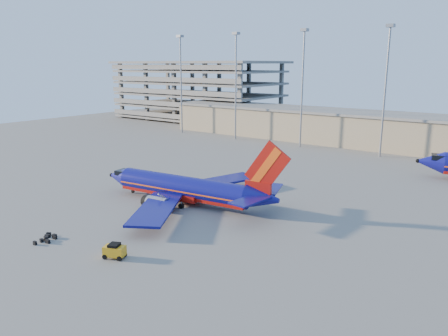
{
  "coord_description": "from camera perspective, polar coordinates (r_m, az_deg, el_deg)",
  "views": [
    {
      "loc": [
        44.63,
        -52.37,
        20.35
      ],
      "look_at": [
        3.53,
        2.56,
        4.0
      ],
      "focal_mm": 35.0,
      "sensor_mm": 36.0,
      "label": 1
    }
  ],
  "objects": [
    {
      "name": "light_mast_row",
      "position": [
        106.09,
        15.17,
        11.44
      ],
      "size": [
        101.6,
        1.6,
        28.65
      ],
      "color": "gray",
      "rests_on": "ground"
    },
    {
      "name": "baggage_tug",
      "position": [
        49.12,
        -14.12,
        -10.41
      ],
      "size": [
        2.64,
        2.16,
        1.64
      ],
      "rotation": [
        0.0,
        0.0,
        0.41
      ],
      "color": "orange",
      "rests_on": "ground"
    },
    {
      "name": "luggage_pile",
      "position": [
        56.51,
        -22.07,
        -8.5
      ],
      "size": [
        2.67,
        2.96,
        0.52
      ],
      "color": "black",
      "rests_on": "ground"
    },
    {
      "name": "parking_garage",
      "position": [
        165.61,
        -3.39,
        10.4
      ],
      "size": [
        62.0,
        32.0,
        21.4
      ],
      "color": "slate",
      "rests_on": "ground"
    },
    {
      "name": "aircraft_main",
      "position": [
        65.27,
        -4.86,
        -2.7
      ],
      "size": [
        31.7,
        30.34,
        10.75
      ],
      "rotation": [
        0.0,
        0.0,
        0.12
      ],
      "color": "navy",
      "rests_on": "ground"
    },
    {
      "name": "terminal_building",
      "position": [
        116.78,
        19.26,
        4.76
      ],
      "size": [
        122.0,
        16.0,
        8.5
      ],
      "color": "gray",
      "rests_on": "ground"
    },
    {
      "name": "ground",
      "position": [
        71.75,
        -3.49,
        -3.1
      ],
      "size": [
        220.0,
        220.0,
        0.0
      ],
      "primitive_type": "plane",
      "color": "slate",
      "rests_on": "ground"
    }
  ]
}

